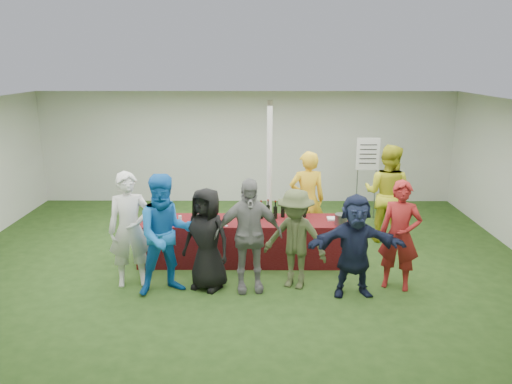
{
  "coord_description": "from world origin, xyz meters",
  "views": [
    {
      "loc": [
        0.31,
        -7.99,
        3.4
      ],
      "look_at": [
        0.25,
        0.13,
        1.25
      ],
      "focal_mm": 35.0,
      "sensor_mm": 36.0,
      "label": 1
    }
  ],
  "objects_px": {
    "dump_bucket": "(341,219)",
    "customer_0": "(130,230)",
    "customer_2": "(207,239)",
    "staff_back": "(387,194)",
    "wine_list_sign": "(368,160)",
    "serving_table": "(244,241)",
    "customer_1": "(166,235)",
    "customer_5": "(355,246)",
    "customer_6": "(400,236)",
    "customer_3": "(248,235)",
    "customer_4": "(295,239)",
    "staff_pourer": "(307,200)"
  },
  "relations": [
    {
      "from": "dump_bucket",
      "to": "customer_0",
      "type": "distance_m",
      "value": 3.41
    },
    {
      "from": "customer_0",
      "to": "customer_2",
      "type": "bearing_deg",
      "value": -20.19
    },
    {
      "from": "staff_back",
      "to": "customer_2",
      "type": "relative_size",
      "value": 1.19
    },
    {
      "from": "wine_list_sign",
      "to": "customer_2",
      "type": "bearing_deg",
      "value": -131.77
    },
    {
      "from": "serving_table",
      "to": "customer_1",
      "type": "bearing_deg",
      "value": -133.15
    },
    {
      "from": "customer_0",
      "to": "customer_1",
      "type": "bearing_deg",
      "value": -38.39
    },
    {
      "from": "customer_5",
      "to": "serving_table",
      "type": "bearing_deg",
      "value": 140.0
    },
    {
      "from": "customer_0",
      "to": "customer_6",
      "type": "bearing_deg",
      "value": -16.02
    },
    {
      "from": "customer_0",
      "to": "customer_3",
      "type": "xyz_separation_m",
      "value": [
        1.81,
        -0.18,
        -0.02
      ]
    },
    {
      "from": "customer_6",
      "to": "serving_table",
      "type": "bearing_deg",
      "value": 178.33
    },
    {
      "from": "serving_table",
      "to": "customer_2",
      "type": "xyz_separation_m",
      "value": [
        -0.54,
        -1.04,
        0.42
      ]
    },
    {
      "from": "serving_table",
      "to": "customer_5",
      "type": "xyz_separation_m",
      "value": [
        1.66,
        -1.27,
        0.4
      ]
    },
    {
      "from": "dump_bucket",
      "to": "customer_5",
      "type": "height_order",
      "value": "customer_5"
    },
    {
      "from": "dump_bucket",
      "to": "customer_5",
      "type": "xyz_separation_m",
      "value": [
        0.04,
        -1.05,
        -0.07
      ]
    },
    {
      "from": "wine_list_sign",
      "to": "customer_3",
      "type": "relative_size",
      "value": 1.03
    },
    {
      "from": "customer_3",
      "to": "staff_back",
      "type": "bearing_deg",
      "value": 31.69
    },
    {
      "from": "customer_3",
      "to": "wine_list_sign",
      "type": "bearing_deg",
      "value": 46.98
    },
    {
      "from": "customer_0",
      "to": "customer_3",
      "type": "relative_size",
      "value": 1.03
    },
    {
      "from": "wine_list_sign",
      "to": "customer_4",
      "type": "relative_size",
      "value": 1.16
    },
    {
      "from": "serving_table",
      "to": "customer_2",
      "type": "bearing_deg",
      "value": -117.24
    },
    {
      "from": "customer_5",
      "to": "staff_pourer",
      "type": "bearing_deg",
      "value": 102.3
    },
    {
      "from": "customer_1",
      "to": "customer_2",
      "type": "height_order",
      "value": "customer_1"
    },
    {
      "from": "customer_4",
      "to": "customer_5",
      "type": "xyz_separation_m",
      "value": [
        0.85,
        -0.26,
        -0.0
      ]
    },
    {
      "from": "staff_pourer",
      "to": "customer_2",
      "type": "height_order",
      "value": "staff_pourer"
    },
    {
      "from": "customer_5",
      "to": "customer_4",
      "type": "bearing_deg",
      "value": 160.38
    },
    {
      "from": "customer_3",
      "to": "customer_6",
      "type": "xyz_separation_m",
      "value": [
        2.28,
        0.08,
        -0.03
      ]
    },
    {
      "from": "serving_table",
      "to": "dump_bucket",
      "type": "distance_m",
      "value": 1.7
    },
    {
      "from": "customer_2",
      "to": "dump_bucket",
      "type": "bearing_deg",
      "value": 46.48
    },
    {
      "from": "customer_4",
      "to": "customer_5",
      "type": "relative_size",
      "value": 1.01
    },
    {
      "from": "staff_pourer",
      "to": "customer_6",
      "type": "relative_size",
      "value": 1.08
    },
    {
      "from": "customer_6",
      "to": "customer_5",
      "type": "bearing_deg",
      "value": -139.71
    },
    {
      "from": "customer_3",
      "to": "customer_4",
      "type": "distance_m",
      "value": 0.72
    },
    {
      "from": "serving_table",
      "to": "customer_6",
      "type": "relative_size",
      "value": 2.13
    },
    {
      "from": "staff_pourer",
      "to": "customer_2",
      "type": "distance_m",
      "value": 2.41
    },
    {
      "from": "customer_1",
      "to": "customer_5",
      "type": "xyz_separation_m",
      "value": [
        2.77,
        -0.07,
        -0.14
      ]
    },
    {
      "from": "serving_table",
      "to": "customer_5",
      "type": "distance_m",
      "value": 2.12
    },
    {
      "from": "customer_0",
      "to": "staff_back",
      "type": "bearing_deg",
      "value": 9.48
    },
    {
      "from": "wine_list_sign",
      "to": "customer_5",
      "type": "distance_m",
      "value": 3.88
    },
    {
      "from": "customer_4",
      "to": "customer_6",
      "type": "distance_m",
      "value": 1.57
    },
    {
      "from": "serving_table",
      "to": "wine_list_sign",
      "type": "bearing_deg",
      "value": 43.52
    },
    {
      "from": "dump_bucket",
      "to": "customer_5",
      "type": "relative_size",
      "value": 0.14
    },
    {
      "from": "staff_pourer",
      "to": "customer_5",
      "type": "bearing_deg",
      "value": 98.27
    },
    {
      "from": "customer_1",
      "to": "customer_2",
      "type": "distance_m",
      "value": 0.61
    },
    {
      "from": "staff_back",
      "to": "customer_5",
      "type": "relative_size",
      "value": 1.22
    },
    {
      "from": "staff_pourer",
      "to": "customer_3",
      "type": "height_order",
      "value": "staff_pourer"
    },
    {
      "from": "customer_1",
      "to": "customer_3",
      "type": "distance_m",
      "value": 1.21
    },
    {
      "from": "customer_1",
      "to": "customer_3",
      "type": "relative_size",
      "value": 1.05
    },
    {
      "from": "wine_list_sign",
      "to": "staff_back",
      "type": "height_order",
      "value": "staff_back"
    },
    {
      "from": "customer_4",
      "to": "customer_3",
      "type": "bearing_deg",
      "value": -147.62
    },
    {
      "from": "dump_bucket",
      "to": "customer_1",
      "type": "xyz_separation_m",
      "value": [
        -2.73,
        -0.97,
        0.07
      ]
    }
  ]
}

